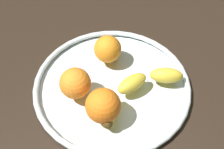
{
  "coord_description": "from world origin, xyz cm",
  "views": [
    {
      "loc": [
        25.99,
        30.91,
        54.0
      ],
      "look_at": [
        0.0,
        0.0,
        4.8
      ],
      "focal_mm": 49.48,
      "sensor_mm": 36.0,
      "label": 1
    }
  ],
  "objects_px": {
    "fruit_bowl": "(112,86)",
    "orange_front_left": "(103,106)",
    "orange_center": "(108,49)",
    "orange_back_left": "(75,83)",
    "banana": "(136,90)"
  },
  "relations": [
    {
      "from": "fruit_bowl",
      "to": "orange_front_left",
      "type": "relative_size",
      "value": 4.92
    },
    {
      "from": "fruit_bowl",
      "to": "orange_center",
      "type": "distance_m",
      "value": 0.08
    },
    {
      "from": "banana",
      "to": "orange_center",
      "type": "height_order",
      "value": "orange_center"
    },
    {
      "from": "banana",
      "to": "orange_front_left",
      "type": "bearing_deg",
      "value": 1.11
    },
    {
      "from": "orange_back_left",
      "to": "banana",
      "type": "bearing_deg",
      "value": 137.31
    },
    {
      "from": "fruit_bowl",
      "to": "orange_back_left",
      "type": "height_order",
      "value": "orange_back_left"
    },
    {
      "from": "fruit_bowl",
      "to": "orange_center",
      "type": "height_order",
      "value": "orange_center"
    },
    {
      "from": "orange_center",
      "to": "fruit_bowl",
      "type": "bearing_deg",
      "value": 57.51
    },
    {
      "from": "orange_center",
      "to": "orange_front_left",
      "type": "bearing_deg",
      "value": 47.24
    },
    {
      "from": "fruit_bowl",
      "to": "orange_front_left",
      "type": "bearing_deg",
      "value": 38.04
    },
    {
      "from": "fruit_bowl",
      "to": "orange_front_left",
      "type": "xyz_separation_m",
      "value": [
        0.06,
        0.05,
        0.04
      ]
    },
    {
      "from": "fruit_bowl",
      "to": "orange_front_left",
      "type": "distance_m",
      "value": 0.09
    },
    {
      "from": "orange_front_left",
      "to": "orange_center",
      "type": "distance_m",
      "value": 0.15
    },
    {
      "from": "orange_front_left",
      "to": "orange_center",
      "type": "xyz_separation_m",
      "value": [
        -0.1,
        -0.11,
        -0.0
      ]
    },
    {
      "from": "orange_center",
      "to": "orange_back_left",
      "type": "xyz_separation_m",
      "value": [
        0.11,
        0.03,
        0.0
      ]
    }
  ]
}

